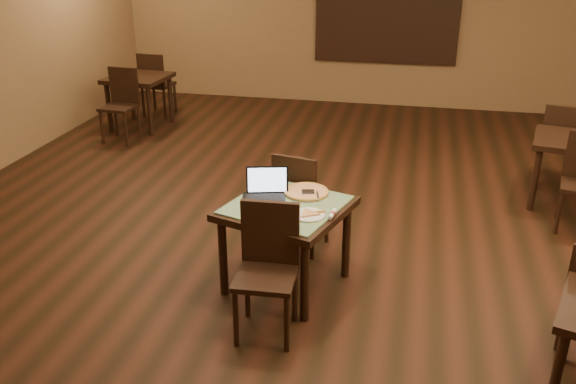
% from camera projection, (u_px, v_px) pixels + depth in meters
% --- Properties ---
extents(ground, '(10.00, 10.00, 0.00)m').
position_uv_depth(ground, '(295.00, 230.00, 6.19)').
color(ground, black).
rests_on(ground, ground).
extents(wall_back, '(8.00, 0.02, 3.00)m').
position_uv_depth(wall_back, '(356.00, 14.00, 10.06)').
color(wall_back, olive).
rests_on(wall_back, ground).
extents(mural, '(2.34, 0.05, 1.64)m').
position_uv_depth(mural, '(387.00, 12.00, 9.91)').
color(mural, '#245F84').
rests_on(mural, wall_back).
extents(tiled_table, '(1.15, 1.15, 0.76)m').
position_uv_depth(tiled_table, '(286.00, 215.00, 5.00)').
color(tiled_table, black).
rests_on(tiled_table, ground).
extents(chair_main_near, '(0.46, 0.46, 1.01)m').
position_uv_depth(chair_main_near, '(268.00, 262.00, 4.49)').
color(chair_main_near, black).
rests_on(chair_main_near, ground).
extents(chair_main_far, '(0.51, 0.51, 0.98)m').
position_uv_depth(chair_main_far, '(299.00, 197.00, 5.59)').
color(chair_main_far, black).
rests_on(chair_main_far, ground).
extents(laptop, '(0.40, 0.36, 0.24)m').
position_uv_depth(laptop, '(265.00, 190.00, 5.06)').
color(laptop, black).
rests_on(laptop, tiled_table).
extents(plate, '(0.26, 0.26, 0.01)m').
position_uv_depth(plate, '(309.00, 215.00, 4.75)').
color(plate, white).
rests_on(plate, tiled_table).
extents(pizza_slice, '(0.25, 0.25, 0.02)m').
position_uv_depth(pizza_slice, '(309.00, 213.00, 4.74)').
color(pizza_slice, beige).
rests_on(pizza_slice, plate).
extents(pizza_pan, '(0.38, 0.38, 0.01)m').
position_uv_depth(pizza_pan, '(306.00, 193.00, 5.14)').
color(pizza_pan, silver).
rests_on(pizza_pan, tiled_table).
extents(pizza_whole, '(0.38, 0.38, 0.03)m').
position_uv_depth(pizza_whole, '(306.00, 192.00, 5.14)').
color(pizza_whole, beige).
rests_on(pizza_whole, pizza_pan).
extents(spatula, '(0.16, 0.27, 0.01)m').
position_uv_depth(spatula, '(308.00, 192.00, 5.11)').
color(spatula, silver).
rests_on(spatula, pizza_whole).
extents(napkin_roll, '(0.05, 0.16, 0.04)m').
position_uv_depth(napkin_roll, '(332.00, 214.00, 4.74)').
color(napkin_roll, white).
rests_on(napkin_roll, tiled_table).
extents(other_table_a, '(0.95, 0.95, 0.76)m').
position_uv_depth(other_table_a, '(573.00, 150.00, 6.55)').
color(other_table_a, black).
rests_on(other_table_a, ground).
extents(other_table_a_chair_far, '(0.50, 0.50, 0.98)m').
position_uv_depth(other_table_a_chair_far, '(560.00, 140.00, 7.09)').
color(other_table_a_chair_far, black).
rests_on(other_table_a_chair_far, ground).
extents(other_table_b, '(0.90, 0.90, 0.79)m').
position_uv_depth(other_table_b, '(139.00, 85.00, 9.12)').
color(other_table_b, black).
rests_on(other_table_b, ground).
extents(other_table_b_chair_near, '(0.47, 0.47, 1.02)m').
position_uv_depth(other_table_b_chair_near, '(122.00, 100.00, 8.62)').
color(other_table_b_chair_near, black).
rests_on(other_table_b_chair_near, ground).
extents(other_table_b_chair_far, '(0.47, 0.47, 1.02)m').
position_uv_depth(other_table_b_chair_far, '(155.00, 81.00, 9.69)').
color(other_table_b_chair_far, black).
rests_on(other_table_b_chair_far, ground).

